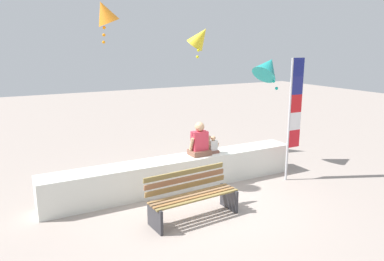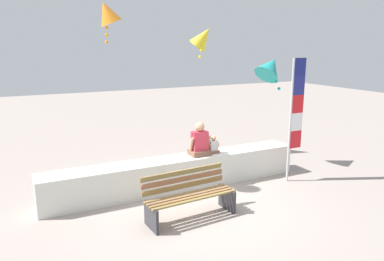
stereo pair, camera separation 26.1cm
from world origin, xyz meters
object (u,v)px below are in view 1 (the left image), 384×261
Objects in this scene: park_bench at (192,196)px; person_child at (213,146)px; kite_teal at (268,67)px; flag_banner at (293,110)px; kite_orange at (105,13)px; person_adult at (200,142)px; kite_yellow at (200,37)px.

park_bench is 4.32× the size of person_child.
flag_banner is at bearing -101.62° from kite_teal.
kite_orange is (-3.80, 1.76, 1.36)m from kite_teal.
kite_orange is (-1.42, 2.33, 2.98)m from person_adult.
park_bench is at bearing -124.17° from person_adult.
kite_yellow is at bearing 124.45° from kite_teal.
park_bench is 2.29× the size of person_adult.
flag_banner is (3.08, 0.67, 1.29)m from park_bench.
kite_yellow reaches higher than park_bench.
flag_banner is 3.03× the size of kite_yellow.
kite_yellow is 2.15m from kite_teal.
kite_yellow is (2.22, 3.65, 3.00)m from park_bench.
park_bench is at bearing -121.38° from kite_yellow.
kite_orange is at bearing 127.50° from person_child.
person_adult is 1.88× the size of person_child.
person_child is at bearing -52.50° from kite_orange.
kite_teal is at bearing -55.55° from kite_yellow.
person_adult is at bearing -179.93° from person_child.
flag_banner reaches higher than person_child.
kite_teal is (2.02, 0.57, 1.76)m from person_child.
person_adult is 4.04m from kite_orange.
park_bench is 1.62× the size of kite_orange.
kite_yellow reaches higher than kite_teal.
kite_yellow is at bearing 106.10° from flag_banner.
flag_banner is at bearing -73.90° from kite_yellow.
park_bench is 1.86× the size of kite_yellow.
person_adult is 0.27× the size of flag_banner.
person_child is (1.34, 1.43, 0.46)m from park_bench.
park_bench is at bearing -149.20° from kite_teal.
kite_yellow is at bearing 68.22° from person_child.
person_child is 4.29m from kite_orange.
kite_orange reaches higher than kite_teal.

